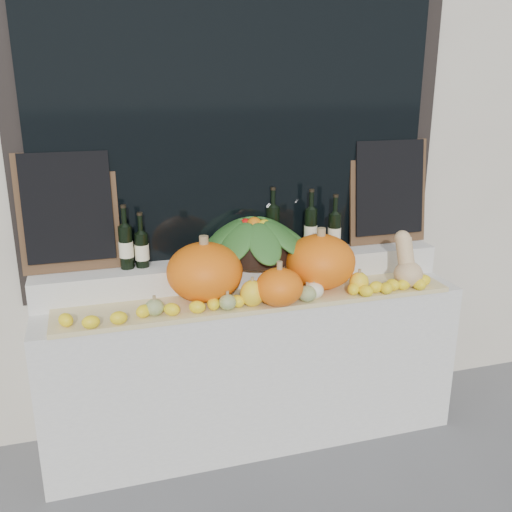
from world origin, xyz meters
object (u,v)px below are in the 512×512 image
Objects in this scene: pumpkin_left at (205,272)px; butternut_squash at (407,264)px; pumpkin_right at (320,262)px; wine_bottle_tall at (273,229)px; produce_bowl at (254,238)px.

butternut_squash is (1.11, -0.11, -0.03)m from pumpkin_left.
pumpkin_left reaches higher than pumpkin_right.
wine_bottle_tall is (0.46, 0.29, 0.12)m from pumpkin_left.
butternut_squash is 0.78m from wine_bottle_tall.
butternut_squash is at bearing -21.56° from produce_bowl.
wine_bottle_tall is at bearing 32.88° from produce_bowl.
pumpkin_left is at bearing 179.10° from pumpkin_right.
pumpkin_right is 1.29× the size of butternut_squash.
produce_bowl is (-0.31, 0.21, 0.10)m from pumpkin_right.
wine_bottle_tall is (0.14, 0.09, 0.02)m from produce_bowl.
produce_bowl is 0.17m from wine_bottle_tall.
pumpkin_right is (0.64, -0.01, -0.00)m from pumpkin_left.
butternut_squash is 0.78× the size of wine_bottle_tall.
pumpkin_left is 0.40m from produce_bowl.
pumpkin_left is 0.56m from wine_bottle_tall.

